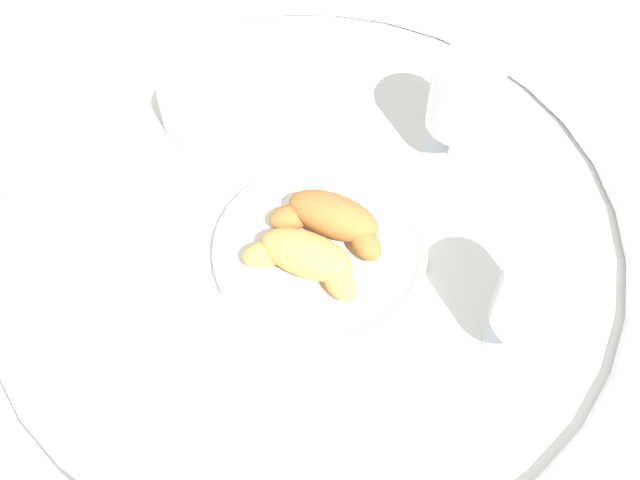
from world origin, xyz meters
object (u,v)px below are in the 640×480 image
Objects in this scene: croissant_small at (305,258)px; coffee_cup_near at (69,247)px; coffee_cup_far at (195,110)px; pastry_plate at (320,250)px; croissant_large at (332,219)px; juice_glass_left at (464,100)px; juice_glass_right at (537,300)px.

croissant_small is 0.25m from coffee_cup_near.
pastry_plate is at bearing 146.22° from coffee_cup_far.
pastry_plate is at bearing -161.19° from coffee_cup_near.
croissant_large and croissant_small have the same top height.
croissant_large is at bearing 152.07° from coffee_cup_far.
pastry_plate is at bearing 59.17° from juice_glass_left.
juice_glass_left is (-0.11, -0.21, 0.05)m from croissant_small.
coffee_cup_near is 0.22m from coffee_cup_far.
juice_glass_right is (-0.41, 0.17, 0.07)m from coffee_cup_far.
pastry_plate is 0.22m from juice_glass_left.
croissant_small is (0.01, 0.05, 0.00)m from croissant_large.
juice_glass_right reaches higher than pastry_plate.
coffee_cup_far is (0.20, -0.10, -0.01)m from croissant_large.
juice_glass_left is (-0.30, -0.05, 0.07)m from coffee_cup_far.
croissant_large is at bearing -156.86° from coffee_cup_near.
croissant_large is 0.05m from croissant_small.
juice_glass_right is (-0.46, -0.04, 0.07)m from coffee_cup_near.
coffee_cup_near is at bearing 18.81° from pastry_plate.
coffee_cup_near is 0.97× the size of juice_glass_right.
croissant_large is 0.23m from juice_glass_right.
juice_glass_right is at bearing -174.84° from coffee_cup_near.
coffee_cup_near is at bearing 5.16° from juice_glass_right.
croissant_large is 0.97× the size of juice_glass_left.
croissant_small is at bearing 61.65° from juice_glass_left.
croissant_large and coffee_cup_near have the same top height.
coffee_cup_far is 0.97× the size of juice_glass_left.
croissant_small is 1.00× the size of coffee_cup_near.
croissant_small is at bearing 139.54° from coffee_cup_far.
coffee_cup_near is (0.25, 0.11, -0.01)m from croissant_large.
coffee_cup_far reaches higher than pastry_plate.
coffee_cup_near is 0.47m from juice_glass_right.
pastry_plate is 1.66× the size of croissant_small.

